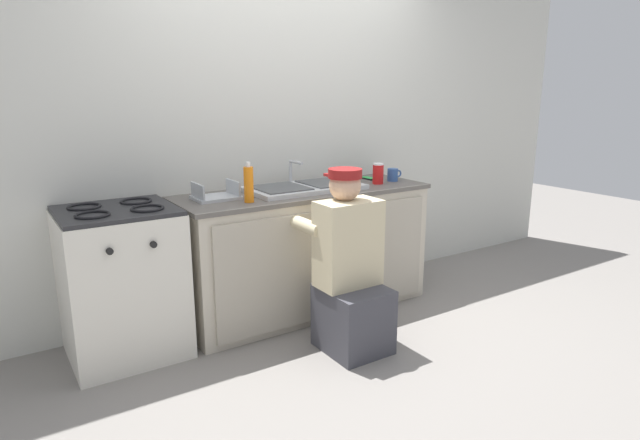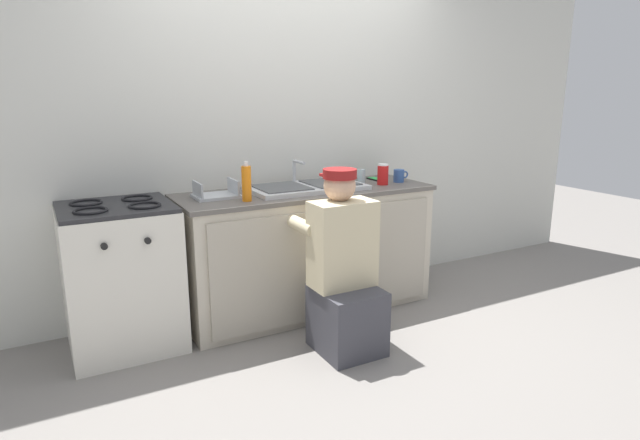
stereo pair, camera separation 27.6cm
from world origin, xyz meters
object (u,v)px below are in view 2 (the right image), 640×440
object	(u,v)px
stove_range	(122,277)
cell_phone	(375,179)
dish_rack_tray	(216,194)
coffee_mug	(399,176)
water_glass	(361,176)
soda_cup_red	(383,174)
soap_bottle_orange	(247,183)
sink_double_basin	(306,187)
plumber_person	(344,277)

from	to	relation	value
stove_range	cell_phone	distance (m)	1.97
dish_rack_tray	coffee_mug	distance (m)	1.40
stove_range	coffee_mug	size ratio (longest dim) A/B	7.21
water_glass	cell_phone	bearing A→B (deg)	20.37
soda_cup_red	cell_phone	bearing A→B (deg)	70.07
soap_bottle_orange	dish_rack_tray	bearing A→B (deg)	124.36
stove_range	soda_cup_red	world-z (taller)	soda_cup_red
sink_double_basin	dish_rack_tray	size ratio (longest dim) A/B	2.86
cell_phone	coffee_mug	distance (m)	0.20
stove_range	soap_bottle_orange	size ratio (longest dim) A/B	3.63
water_glass	soap_bottle_orange	bearing A→B (deg)	-167.54
stove_range	dish_rack_tray	distance (m)	0.77
coffee_mug	stove_range	bearing A→B (deg)	178.40
stove_range	plumber_person	xyz separation A→B (m)	(1.17, -0.67, 0.01)
soda_cup_red	stove_range	bearing A→B (deg)	177.27
sink_double_basin	coffee_mug	xyz separation A→B (m)	(0.76, -0.06, 0.03)
coffee_mug	dish_rack_tray	bearing A→B (deg)	176.41
plumber_person	cell_phone	distance (m)	1.16
dish_rack_tray	soda_cup_red	xyz separation A→B (m)	(1.22, -0.12, 0.05)
sink_double_basin	soap_bottle_orange	distance (m)	0.54
stove_range	water_glass	world-z (taller)	water_glass
dish_rack_tray	coffee_mug	size ratio (longest dim) A/B	2.22
stove_range	coffee_mug	distance (m)	2.07
stove_range	coffee_mug	world-z (taller)	coffee_mug
sink_double_basin	stove_range	xyz separation A→B (m)	(-1.26, -0.00, -0.44)
sink_double_basin	soda_cup_red	xyz separation A→B (m)	(0.58, -0.09, 0.06)
sink_double_basin	soap_bottle_orange	size ratio (longest dim) A/B	3.20
water_glass	soda_cup_red	bearing A→B (deg)	-55.35
dish_rack_tray	coffee_mug	xyz separation A→B (m)	(1.39, -0.09, 0.02)
coffee_mug	cell_phone	bearing A→B (deg)	119.98
sink_double_basin	stove_range	distance (m)	1.33
stove_range	plumber_person	distance (m)	1.35
soda_cup_red	soap_bottle_orange	world-z (taller)	soap_bottle_orange
plumber_person	soda_cup_red	bearing A→B (deg)	40.73
soda_cup_red	cell_phone	xyz separation A→B (m)	(0.07, 0.20, -0.07)
cell_phone	soap_bottle_orange	xyz separation A→B (m)	(-1.16, -0.28, 0.11)
plumber_person	dish_rack_tray	world-z (taller)	plumber_person
coffee_mug	soap_bottle_orange	xyz separation A→B (m)	(-1.26, -0.11, 0.07)
sink_double_basin	coffee_mug	world-z (taller)	sink_double_basin
stove_range	dish_rack_tray	size ratio (longest dim) A/B	3.25
stove_range	soda_cup_red	bearing A→B (deg)	-2.73
cell_phone	coffee_mug	world-z (taller)	coffee_mug
coffee_mug	soda_cup_red	bearing A→B (deg)	-169.55
cell_phone	water_glass	xyz separation A→B (m)	(-0.17, -0.06, 0.04)
sink_double_basin	dish_rack_tray	distance (m)	0.64
water_glass	coffee_mug	bearing A→B (deg)	-21.88
plumber_person	coffee_mug	world-z (taller)	plumber_person
sink_double_basin	coffee_mug	distance (m)	0.76
cell_phone	water_glass	bearing A→B (deg)	-159.63
sink_double_basin	plumber_person	size ratio (longest dim) A/B	0.72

